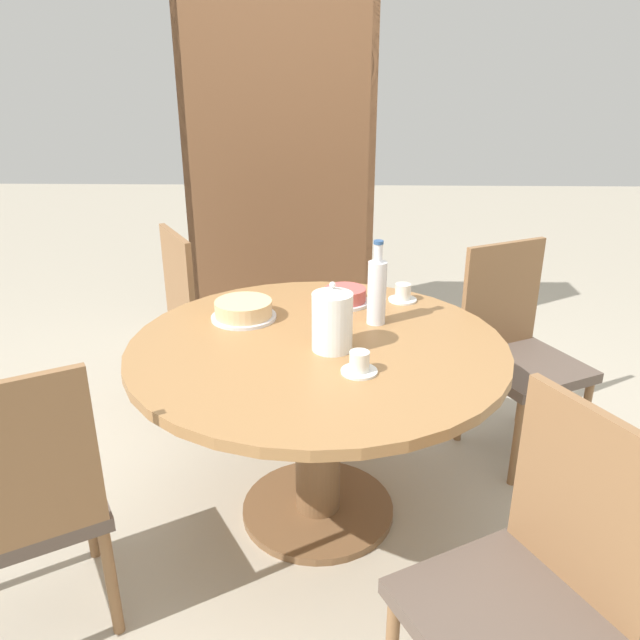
# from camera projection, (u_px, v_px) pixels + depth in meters

# --- Properties ---
(ground_plane) EXTENTS (14.00, 14.00, 0.00)m
(ground_plane) POSITION_uv_depth(u_px,v_px,m) (318.00, 511.00, 2.38)
(ground_plane) COLOR #B2A893
(dining_table) EXTENTS (1.28, 1.28, 0.71)m
(dining_table) POSITION_uv_depth(u_px,v_px,m) (318.00, 385.00, 2.17)
(dining_table) COLOR brown
(dining_table) RESTS_ON ground_plane
(chair_a) EXTENTS (0.58, 0.58, 0.90)m
(chair_a) POSITION_uv_depth(u_px,v_px,m) (23.00, 502.00, 1.71)
(chair_a) COLOR olive
(chair_a) RESTS_ON ground_plane
(chair_b) EXTENTS (0.57, 0.57, 0.90)m
(chair_b) POSITION_uv_depth(u_px,v_px,m) (530.00, 588.00, 1.43)
(chair_b) COLOR olive
(chair_b) RESTS_ON ground_plane
(chair_c) EXTENTS (0.56, 0.56, 0.90)m
(chair_c) POSITION_uv_depth(u_px,v_px,m) (517.00, 348.00, 2.64)
(chair_c) COLOR olive
(chair_c) RESTS_ON ground_plane
(chair_d) EXTENTS (0.57, 0.57, 0.90)m
(chair_d) POSITION_uv_depth(u_px,v_px,m) (209.00, 318.00, 2.96)
(chair_d) COLOR olive
(chair_d) RESTS_ON ground_plane
(bookshelf) EXTENTS (1.04, 0.28, 1.94)m
(bookshelf) POSITION_uv_depth(u_px,v_px,m) (279.00, 184.00, 3.50)
(bookshelf) COLOR brown
(bookshelf) RESTS_ON ground_plane
(coffee_pot) EXTENTS (0.13, 0.13, 0.23)m
(coffee_pot) POSITION_uv_depth(u_px,v_px,m) (332.00, 319.00, 2.02)
(coffee_pot) COLOR white
(coffee_pot) RESTS_ON dining_table
(water_bottle) EXTENTS (0.07, 0.07, 0.31)m
(water_bottle) POSITION_uv_depth(u_px,v_px,m) (377.00, 290.00, 2.22)
(water_bottle) COLOR silver
(water_bottle) RESTS_ON dining_table
(cake_main) EXTENTS (0.24, 0.24, 0.07)m
(cake_main) POSITION_uv_depth(u_px,v_px,m) (244.00, 310.00, 2.30)
(cake_main) COLOR silver
(cake_main) RESTS_ON dining_table
(cake_second) EXTENTS (0.19, 0.19, 0.06)m
(cake_second) POSITION_uv_depth(u_px,v_px,m) (345.00, 296.00, 2.45)
(cake_second) COLOR silver
(cake_second) RESTS_ON dining_table
(cup_a) EXTENTS (0.11, 0.11, 0.07)m
(cup_a) POSITION_uv_depth(u_px,v_px,m) (403.00, 294.00, 2.47)
(cup_a) COLOR silver
(cup_a) RESTS_ON dining_table
(cup_b) EXTENTS (0.11, 0.11, 0.07)m
(cup_b) POSITION_uv_depth(u_px,v_px,m) (359.00, 364.00, 1.89)
(cup_b) COLOR silver
(cup_b) RESTS_ON dining_table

